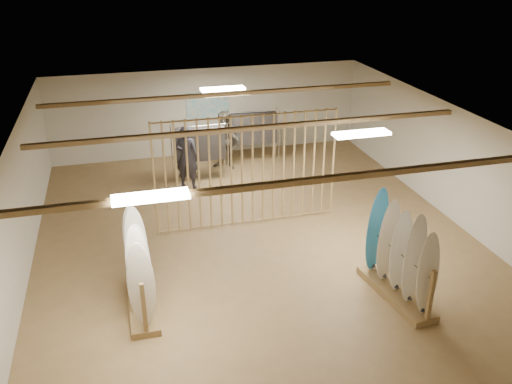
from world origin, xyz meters
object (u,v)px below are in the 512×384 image
object	(u,v)px
rack_right	(399,268)
shopper_a	(187,153)
clothing_rack_b	(254,128)
rack_left	(140,278)
shopper_b	(226,137)
clothing_rack_a	(200,144)

from	to	relation	value
rack_right	shopper_a	xyz separation A→B (m)	(-3.16, 6.26, 0.39)
rack_right	clothing_rack_b	xyz separation A→B (m)	(-0.82, 7.85, 0.43)
rack_right	clothing_rack_b	size ratio (longest dim) A/B	1.24
rack_left	shopper_b	distance (m)	7.18
rack_right	rack_left	bearing A→B (deg)	161.89
rack_right	clothing_rack_a	distance (m)	7.34
clothing_rack_a	shopper_a	distance (m)	0.72
rack_left	rack_right	world-z (taller)	rack_right
rack_right	clothing_rack_a	world-z (taller)	rack_right
rack_right	clothing_rack_a	bearing A→B (deg)	104.64
clothing_rack_a	clothing_rack_b	size ratio (longest dim) A/B	1.01
clothing_rack_b	shopper_b	world-z (taller)	shopper_b
clothing_rack_b	shopper_b	bearing A→B (deg)	-154.05
shopper_b	rack_left	bearing A→B (deg)	-82.45
clothing_rack_a	rack_right	bearing A→B (deg)	-70.73
rack_right	shopper_a	size ratio (longest dim) A/B	0.99
rack_right	shopper_a	distance (m)	7.03
rack_left	clothing_rack_b	xyz separation A→B (m)	(4.01, 6.90, 0.44)
clothing_rack_a	clothing_rack_b	xyz separation A→B (m)	(1.88, 1.04, -0.01)
clothing_rack_a	clothing_rack_b	world-z (taller)	clothing_rack_a
clothing_rack_a	clothing_rack_b	bearing A→B (deg)	26.50
rack_left	clothing_rack_a	world-z (taller)	rack_left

